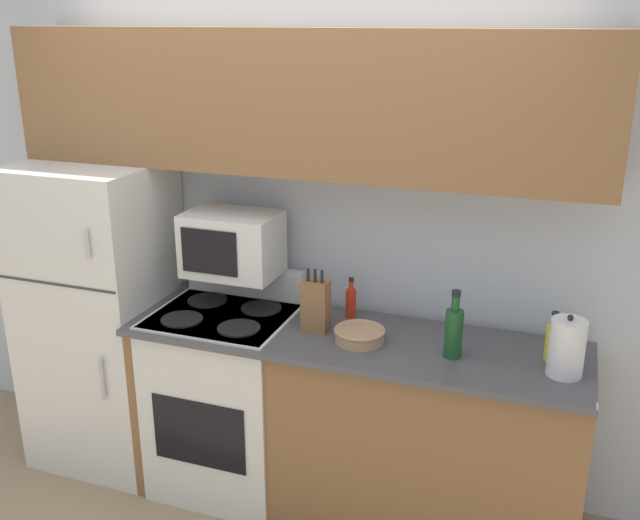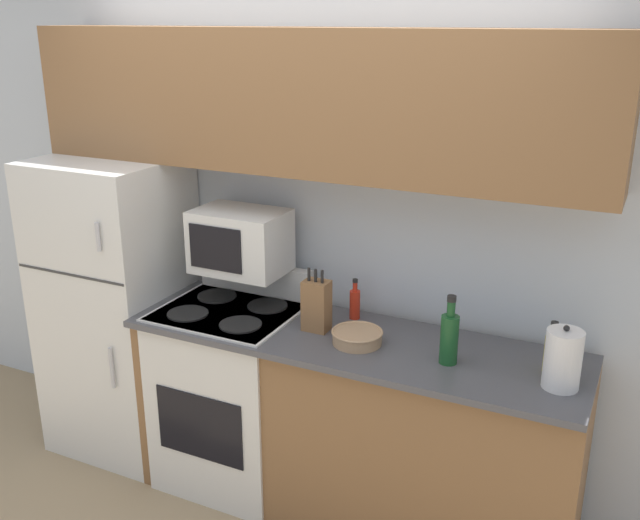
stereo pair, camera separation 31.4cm
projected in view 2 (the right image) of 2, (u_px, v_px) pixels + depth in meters
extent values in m
cube|color=silver|center=(319.00, 234.00, 3.57)|extent=(8.00, 0.05, 2.55)
cube|color=brown|center=(351.00, 429.00, 3.38)|extent=(2.09, 0.57, 0.91)
cube|color=#4C4C51|center=(351.00, 341.00, 3.21)|extent=(2.09, 0.61, 0.03)
cube|color=silver|center=(118.00, 307.00, 3.86)|extent=(0.70, 0.62, 1.63)
cube|color=#383838|center=(70.00, 274.00, 3.50)|extent=(0.68, 0.01, 0.01)
cylinder|color=#B7B7BC|center=(98.00, 237.00, 3.32)|extent=(0.02, 0.02, 0.14)
cylinder|color=#B7B7BC|center=(112.00, 368.00, 3.54)|extent=(0.02, 0.02, 0.22)
cube|color=brown|center=(301.00, 102.00, 3.20)|extent=(2.79, 0.32, 0.64)
cube|color=silver|center=(232.00, 396.00, 3.63)|extent=(0.66, 0.57, 0.95)
cube|color=black|center=(199.00, 427.00, 3.39)|extent=(0.48, 0.01, 0.34)
cube|color=#2D2D2D|center=(228.00, 311.00, 3.48)|extent=(0.64, 0.55, 0.01)
cube|color=silver|center=(256.00, 278.00, 3.68)|extent=(0.64, 0.06, 0.16)
cylinder|color=black|center=(188.00, 313.00, 3.43)|extent=(0.20, 0.20, 0.01)
cylinder|color=black|center=(240.00, 325.00, 3.31)|extent=(0.20, 0.20, 0.01)
cylinder|color=black|center=(217.00, 296.00, 3.65)|extent=(0.20, 0.20, 0.01)
cylinder|color=black|center=(267.00, 306.00, 3.52)|extent=(0.20, 0.20, 0.01)
cube|color=silver|center=(241.00, 241.00, 3.48)|extent=(0.45, 0.30, 0.31)
cube|color=black|center=(215.00, 249.00, 3.37)|extent=(0.29, 0.01, 0.22)
cube|color=brown|center=(316.00, 306.00, 3.25)|extent=(0.12, 0.09, 0.24)
cylinder|color=black|center=(309.00, 274.00, 3.21)|extent=(0.01, 0.01, 0.06)
cylinder|color=black|center=(316.00, 276.00, 3.19)|extent=(0.01, 0.01, 0.06)
cylinder|color=black|center=(322.00, 277.00, 3.18)|extent=(0.01, 0.01, 0.06)
cylinder|color=tan|center=(357.00, 338.00, 3.14)|extent=(0.22, 0.22, 0.06)
torus|color=tan|center=(357.00, 332.00, 3.13)|extent=(0.23, 0.23, 0.01)
cylinder|color=#194C23|center=(449.00, 340.00, 2.94)|extent=(0.08, 0.08, 0.21)
cylinder|color=#194C23|center=(451.00, 309.00, 2.90)|extent=(0.03, 0.03, 0.07)
cylinder|color=black|center=(452.00, 299.00, 2.88)|extent=(0.04, 0.04, 0.02)
cylinder|color=gold|center=(551.00, 354.00, 2.88)|extent=(0.06, 0.06, 0.15)
cylinder|color=gold|center=(554.00, 331.00, 2.84)|extent=(0.03, 0.03, 0.05)
cylinder|color=black|center=(555.00, 324.00, 2.83)|extent=(0.03, 0.03, 0.02)
cylinder|color=red|center=(355.00, 305.00, 3.39)|extent=(0.05, 0.05, 0.14)
cylinder|color=red|center=(355.00, 287.00, 3.36)|extent=(0.02, 0.02, 0.04)
cylinder|color=black|center=(355.00, 281.00, 3.35)|extent=(0.03, 0.03, 0.02)
cylinder|color=white|center=(563.00, 359.00, 2.74)|extent=(0.14, 0.14, 0.24)
sphere|color=black|center=(567.00, 328.00, 2.70)|extent=(0.02, 0.02, 0.02)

